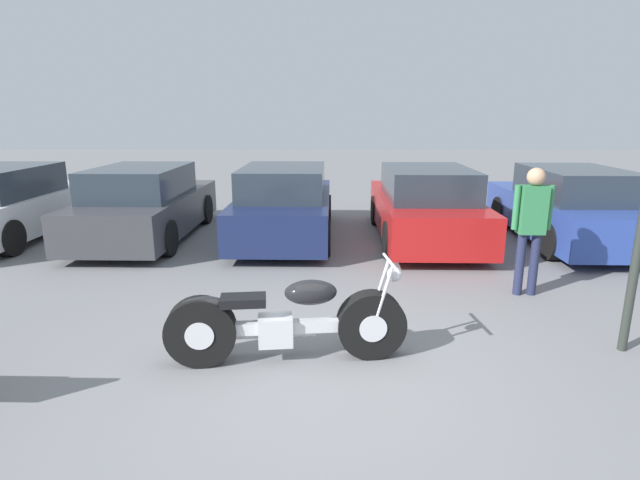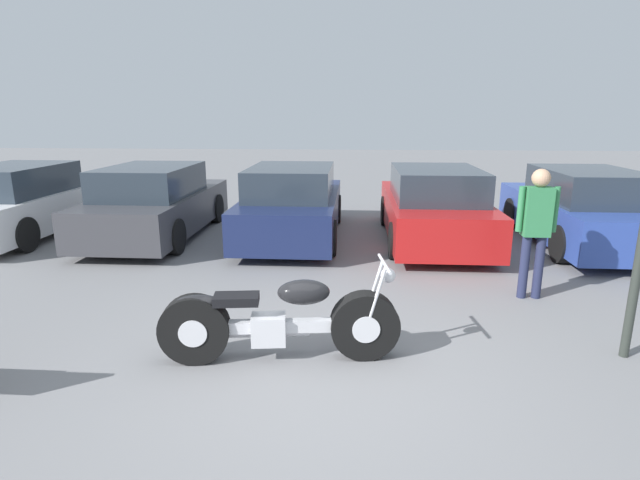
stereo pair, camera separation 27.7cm
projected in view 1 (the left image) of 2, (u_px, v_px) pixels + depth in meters
The scene contains 8 objects.
ground_plane at pixel (328, 378), 4.71m from camera, with size 60.00×60.00×0.00m, color slate.
motorcycle at pixel (284, 322), 4.96m from camera, with size 2.41×0.68×1.02m.
parked_car_white at pixel (7, 205), 9.83m from camera, with size 1.83×4.32×1.44m.
parked_car_dark_grey at pixel (146, 205), 9.82m from camera, with size 1.83×4.32×1.44m.
parked_car_navy at pixel (285, 205), 9.85m from camera, with size 1.83×4.32×1.44m.
parked_car_red at pixel (425, 206), 9.68m from camera, with size 1.83×4.32×1.44m.
parked_car_blue at pixel (568, 207), 9.56m from camera, with size 1.83×4.32×1.44m.
person_standing at pixel (531, 221), 6.64m from camera, with size 0.52×0.23×1.74m.
Camera 1 is at (0.03, -4.24, 2.44)m, focal length 28.00 mm.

